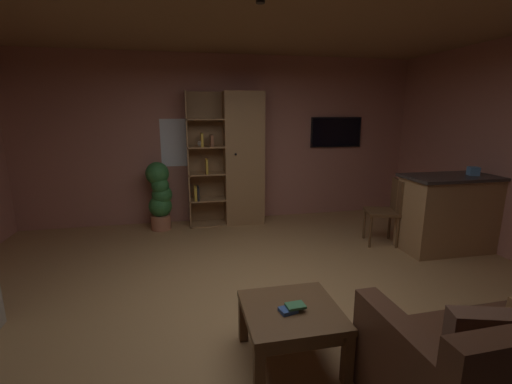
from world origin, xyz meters
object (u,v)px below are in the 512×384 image
at_px(leather_couch, 511,368).
at_px(table_book_1, 296,306).
at_px(dining_chair, 388,207).
at_px(wall_mounted_tv, 336,132).
at_px(coffee_table, 291,318).
at_px(bookshelf_cabinet, 238,160).
at_px(potted_floor_plant, 160,195).
at_px(kitchen_bar_counter, 456,213).
at_px(tissue_box, 473,171).
at_px(table_book_0, 288,310).

distance_m(leather_couch, table_book_1, 1.34).
height_order(dining_chair, wall_mounted_tv, wall_mounted_tv).
bearing_deg(coffee_table, leather_couch, -32.10).
distance_m(bookshelf_cabinet, wall_mounted_tv, 1.84).
height_order(coffee_table, potted_floor_plant, potted_floor_plant).
bearing_deg(kitchen_bar_counter, tissue_box, -12.56).
bearing_deg(leather_couch, bookshelf_cabinet, 103.61).
distance_m(kitchen_bar_counter, coffee_table, 3.25).
bearing_deg(bookshelf_cabinet, tissue_box, -32.81).
height_order(bookshelf_cabinet, leather_couch, bookshelf_cabinet).
xyz_separation_m(tissue_box, potted_floor_plant, (-4.07, 1.72, -0.51)).
xyz_separation_m(table_book_0, potted_floor_plant, (-1.07, 3.37, 0.12)).
bearing_deg(potted_floor_plant, table_book_1, -71.44).
distance_m(bookshelf_cabinet, table_book_0, 3.51).
xyz_separation_m(coffee_table, wall_mounted_tv, (1.94, 3.62, 1.13)).
relative_size(dining_chair, wall_mounted_tv, 1.00).
bearing_deg(wall_mounted_tv, bookshelf_cabinet, -173.27).
relative_size(kitchen_bar_counter, wall_mounted_tv, 1.58).
xyz_separation_m(kitchen_bar_counter, wall_mounted_tv, (-0.86, 1.98, 0.96)).
bearing_deg(leather_couch, kitchen_bar_counter, 55.22).
xyz_separation_m(kitchen_bar_counter, table_book_1, (-2.78, -1.67, -0.05)).
xyz_separation_m(bookshelf_cabinet, potted_floor_plant, (-1.27, -0.09, -0.50)).
bearing_deg(potted_floor_plant, leather_couch, -60.77).
relative_size(kitchen_bar_counter, potted_floor_plant, 1.36).
bearing_deg(dining_chair, coffee_table, -135.31).
xyz_separation_m(bookshelf_cabinet, table_book_1, (-0.14, -3.45, -0.60)).
height_order(table_book_1, potted_floor_plant, potted_floor_plant).
bearing_deg(table_book_0, dining_chair, 44.71).
bearing_deg(bookshelf_cabinet, kitchen_bar_counter, -33.79).
relative_size(coffee_table, potted_floor_plant, 0.65).
xyz_separation_m(table_book_0, wall_mounted_tv, (1.98, 3.66, 1.03)).
relative_size(bookshelf_cabinet, dining_chair, 2.33).
distance_m(leather_couch, potted_floor_plant, 4.65).
distance_m(tissue_box, coffee_table, 3.44).
bearing_deg(bookshelf_cabinet, coffee_table, -92.62).
xyz_separation_m(kitchen_bar_counter, coffee_table, (-2.80, -1.64, -0.17)).
height_order(tissue_box, wall_mounted_tv, wall_mounted_tv).
xyz_separation_m(leather_couch, wall_mounted_tv, (0.78, 4.35, 1.16)).
bearing_deg(bookshelf_cabinet, leather_couch, -76.39).
bearing_deg(coffee_table, tissue_box, 28.52).
height_order(leather_couch, table_book_1, leather_couch).
xyz_separation_m(tissue_box, coffee_table, (-2.96, -1.61, -0.73)).
bearing_deg(wall_mounted_tv, potted_floor_plant, -174.42).
relative_size(table_book_0, potted_floor_plant, 0.11).
xyz_separation_m(table_book_1, wall_mounted_tv, (1.92, 3.66, 1.01)).
bearing_deg(wall_mounted_tv, leather_couch, -100.18).
relative_size(kitchen_bar_counter, table_book_1, 10.88).
relative_size(bookshelf_cabinet, wall_mounted_tv, 2.32).
bearing_deg(kitchen_bar_counter, bookshelf_cabinet, 146.21).
bearing_deg(table_book_1, dining_chair, 45.42).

